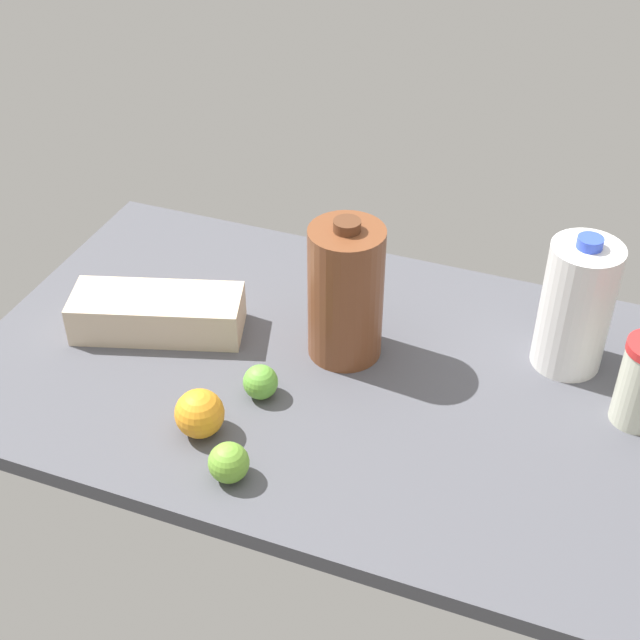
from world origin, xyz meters
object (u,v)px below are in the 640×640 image
at_px(lime_beside_bowl, 229,463).
at_px(lime_loose, 261,382).
at_px(milk_jug, 576,306).
at_px(chocolate_milk_jug, 346,293).
at_px(egg_carton, 158,313).
at_px(orange_far_back, 200,414).

bearing_deg(lime_beside_bowl, lime_loose, 99.06).
distance_m(milk_jug, chocolate_milk_jug, 0.39).
distance_m(egg_carton, lime_beside_bowl, 0.39).
distance_m(egg_carton, chocolate_milk_jug, 0.35).
bearing_deg(chocolate_milk_jug, lime_loose, -119.26).
bearing_deg(orange_far_back, egg_carton, 132.31).
height_order(milk_jug, lime_loose, milk_jug).
bearing_deg(lime_loose, lime_beside_bowl, -80.94).
xyz_separation_m(orange_far_back, lime_loose, (0.05, 0.11, -0.01)).
height_order(milk_jug, lime_beside_bowl, milk_jug).
relative_size(milk_jug, chocolate_milk_jug, 0.95).
distance_m(chocolate_milk_jug, lime_loose, 0.21).
distance_m(egg_carton, orange_far_back, 0.28).
bearing_deg(egg_carton, orange_far_back, -64.82).
bearing_deg(egg_carton, lime_beside_bowl, -62.81).
distance_m(lime_beside_bowl, orange_far_back, 0.11).
height_order(egg_carton, lime_loose, egg_carton).
bearing_deg(egg_carton, lime_loose, -38.68).
distance_m(orange_far_back, lime_loose, 0.13).
xyz_separation_m(egg_carton, chocolate_milk_jug, (0.34, 0.06, 0.09)).
bearing_deg(lime_loose, orange_far_back, -115.82).
height_order(egg_carton, chocolate_milk_jug, chocolate_milk_jug).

